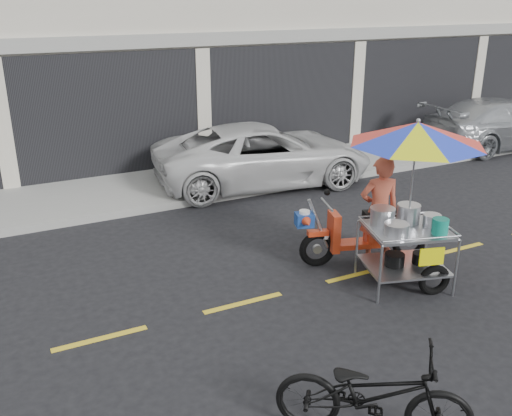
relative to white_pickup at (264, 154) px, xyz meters
name	(u,v)px	position (x,y,z in m)	size (l,w,h in m)	color
ground	(359,274)	(-0.73, -4.70, -0.69)	(90.00, 90.00, 0.00)	black
sidewalk	(221,175)	(-0.73, 0.80, -0.61)	(45.00, 3.00, 0.15)	gray
centerline	(359,274)	(-0.73, -4.70, -0.68)	(42.00, 0.10, 0.01)	gold
white_pickup	(264,154)	(0.00, 0.00, 0.00)	(2.27, 4.93, 1.37)	silver
silver_pickup	(502,123)	(7.48, -0.06, 0.01)	(1.94, 4.77, 1.38)	#A2A5AA
near_bicycle	(373,394)	(-2.70, -7.58, -0.19)	(0.66, 1.89, 0.99)	black
food_vendor_rig	(400,178)	(-0.28, -4.91, 0.89)	(2.47, 2.44, 2.50)	black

